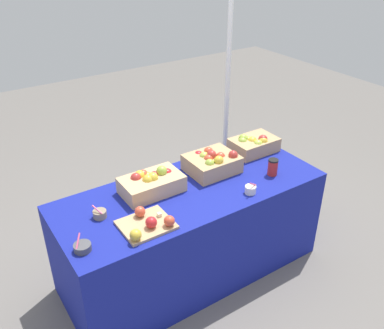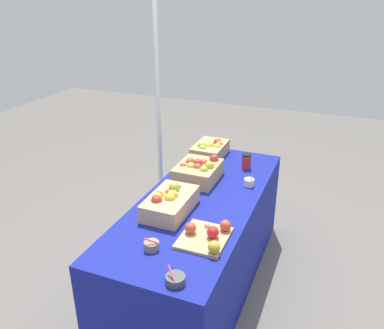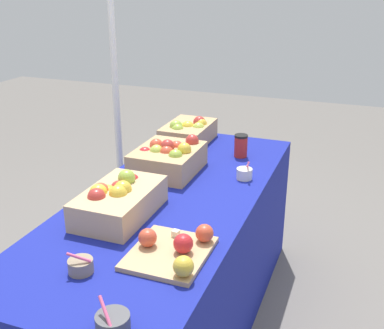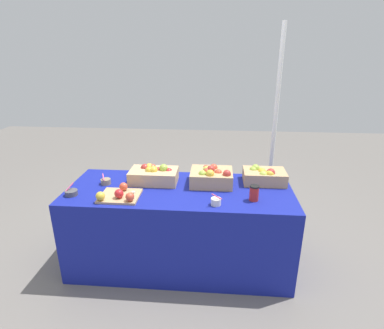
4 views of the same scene
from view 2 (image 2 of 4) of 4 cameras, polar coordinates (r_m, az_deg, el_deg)
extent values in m
plane|color=slate|center=(3.18, 1.13, -16.62)|extent=(10.00, 10.00, 0.00)
cube|color=navy|center=(2.95, 1.19, -11.16)|extent=(1.90, 0.76, 0.74)
cube|color=tan|center=(3.41, 2.61, 2.08)|extent=(0.36, 0.25, 0.11)
sphere|color=#99B742|center=(3.32, 1.59, 2.27)|extent=(0.07, 0.07, 0.07)
sphere|color=#99B742|center=(3.38, 1.86, 2.50)|extent=(0.07, 0.07, 0.07)
sphere|color=#B2C64C|center=(3.35, 3.65, 2.45)|extent=(0.07, 0.07, 0.07)
sphere|color=#99B742|center=(3.34, 1.42, 2.66)|extent=(0.07, 0.07, 0.07)
sphere|color=gold|center=(3.40, 3.88, 2.92)|extent=(0.07, 0.07, 0.07)
sphere|color=#B2332D|center=(3.41, 3.73, 3.14)|extent=(0.07, 0.07, 0.07)
sphere|color=gold|center=(3.37, 2.59, 2.62)|extent=(0.07, 0.07, 0.07)
cube|color=tan|center=(2.98, 0.87, -1.10)|extent=(0.36, 0.30, 0.12)
sphere|color=#B2C64C|center=(2.94, -0.18, -0.33)|extent=(0.07, 0.07, 0.07)
sphere|color=red|center=(2.96, -1.32, -0.50)|extent=(0.07, 0.07, 0.07)
sphere|color=#99B742|center=(2.87, 1.71, -0.90)|extent=(0.07, 0.07, 0.07)
sphere|color=#B2332D|center=(3.04, 3.21, 0.82)|extent=(0.07, 0.07, 0.07)
sphere|color=gold|center=(2.92, 2.52, -0.19)|extent=(0.07, 0.07, 0.07)
sphere|color=#D14C33|center=(2.92, 0.81, -0.47)|extent=(0.07, 0.07, 0.07)
sphere|color=#D14C33|center=(3.00, 1.72, 0.16)|extent=(0.07, 0.07, 0.07)
sphere|color=#B2332D|center=(2.95, 0.88, 0.19)|extent=(0.07, 0.07, 0.07)
sphere|color=#D14C33|center=(3.00, -0.25, 0.36)|extent=(0.07, 0.07, 0.07)
cube|color=tan|center=(2.57, -3.17, -5.66)|extent=(0.42, 0.25, 0.12)
sphere|color=gold|center=(2.54, -2.83, -4.51)|extent=(0.07, 0.07, 0.07)
sphere|color=#D14C33|center=(2.55, -4.89, -4.66)|extent=(0.07, 0.07, 0.07)
sphere|color=gold|center=(2.53, -5.05, -4.83)|extent=(0.07, 0.07, 0.07)
sphere|color=red|center=(2.66, -2.24, -3.62)|extent=(0.07, 0.07, 0.07)
sphere|color=#B2332D|center=(2.59, -3.29, -4.41)|extent=(0.07, 0.07, 0.07)
sphere|color=#99B742|center=(2.61, -2.61, -3.34)|extent=(0.07, 0.07, 0.07)
sphere|color=gold|center=(2.51, -3.21, -4.97)|extent=(0.07, 0.07, 0.07)
sphere|color=#B2332D|center=(2.49, -5.14, -5.28)|extent=(0.07, 0.07, 0.07)
sphere|color=gold|center=(2.57, -4.28, -4.83)|extent=(0.07, 0.07, 0.07)
cube|color=tan|center=(2.33, 1.76, -10.56)|extent=(0.31, 0.27, 0.02)
sphere|color=#D14C33|center=(2.36, 4.85, -8.77)|extent=(0.07, 0.07, 0.07)
sphere|color=#D14C33|center=(2.33, -0.22, -9.17)|extent=(0.07, 0.07, 0.07)
sphere|color=red|center=(2.30, 3.02, -9.76)|extent=(0.07, 0.07, 0.07)
cube|color=beige|center=(2.40, 2.21, -8.73)|extent=(0.03, 0.03, 0.02)
sphere|color=gold|center=(2.18, 3.21, -11.82)|extent=(0.07, 0.07, 0.07)
cylinder|color=silver|center=(2.93, 8.26, -2.57)|extent=(0.08, 0.08, 0.05)
cylinder|color=#EA598C|center=(2.91, 8.62, -1.70)|extent=(0.08, 0.03, 0.06)
cylinder|color=#4C4C51|center=(2.02, -2.41, -16.28)|extent=(0.10, 0.10, 0.04)
cylinder|color=#EA598C|center=(1.99, -2.96, -15.49)|extent=(0.06, 0.07, 0.06)
cylinder|color=gray|center=(2.25, -5.86, -11.59)|extent=(0.09, 0.09, 0.05)
cylinder|color=#EA598C|center=(2.21, -5.94, -10.92)|extent=(0.04, 0.08, 0.04)
cylinder|color=red|center=(3.20, 7.87, 0.39)|extent=(0.07, 0.07, 0.11)
cylinder|color=black|center=(3.18, 7.93, 1.42)|extent=(0.07, 0.07, 0.01)
cylinder|color=white|center=(3.67, -4.90, 7.80)|extent=(0.04, 0.04, 2.09)
camera|label=1|loc=(1.53, 80.38, 14.97)|focal=39.47mm
camera|label=3|loc=(0.61, 11.86, -17.53)|focal=44.84mm
camera|label=4|loc=(2.98, 53.61, 10.20)|focal=28.86mm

